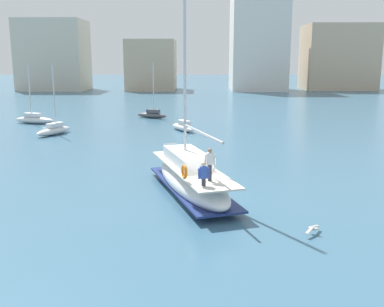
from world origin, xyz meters
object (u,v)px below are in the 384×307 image
at_px(moored_cutter_right, 54,130).
at_px(moored_sloop_far, 34,119).
at_px(moored_catamaran, 152,114).
at_px(seagull, 313,228).
at_px(main_sailboat, 191,177).
at_px(moored_cutter_left, 183,126).

bearing_deg(moored_cutter_right, moored_sloop_far, 121.75).
xyz_separation_m(moored_catamaran, seagull, (10.50, -37.46, -0.23)).
distance_m(moored_cutter_right, seagull, 31.05).
height_order(main_sailboat, moored_cutter_left, main_sailboat).
height_order(moored_sloop_far, moored_cutter_right, moored_cutter_right).
relative_size(main_sailboat, moored_sloop_far, 2.14).
distance_m(moored_sloop_far, moored_cutter_left, 17.87).
bearing_deg(seagull, moored_sloop_far, 125.86).
distance_m(main_sailboat, moored_catamaran, 32.20).
xyz_separation_m(moored_cutter_right, seagull, (18.70, -24.78, -0.25)).
bearing_deg(moored_catamaran, moored_cutter_left, -67.42).
relative_size(main_sailboat, moored_cutter_left, 2.17).
bearing_deg(moored_cutter_left, main_sailboat, -87.02).
xyz_separation_m(moored_sloop_far, moored_cutter_right, (4.69, -7.59, -0.02)).
distance_m(main_sailboat, moored_cutter_left, 21.59).
bearing_deg(moored_sloop_far, moored_cutter_right, -58.25).
height_order(moored_sloop_far, moored_cutter_left, moored_sloop_far).
height_order(main_sailboat, moored_catamaran, main_sailboat).
bearing_deg(moored_sloop_far, moored_catamaran, 21.54).
bearing_deg(moored_cutter_right, seagull, -52.96).
xyz_separation_m(moored_sloop_far, seagull, (23.39, -32.37, -0.27)).
relative_size(moored_catamaran, moored_cutter_left, 1.05).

